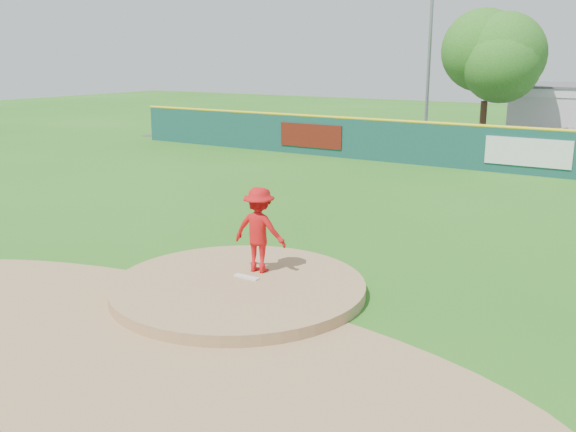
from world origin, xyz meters
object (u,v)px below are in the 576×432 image
Objects in this scene: pitcher at (259,230)px; light_pole_left at (430,37)px; playground_slide at (305,127)px; deciduous_tree at (487,64)px.

pitcher is 27.25m from light_pole_left.
playground_slide is 0.35× the size of deciduous_tree.
pitcher is at bearing -85.34° from deciduous_tree.
deciduous_tree is (-1.97, 24.14, 3.34)m from pitcher.
light_pole_left is (6.51, 3.43, 5.34)m from playground_slide.
playground_slide is at bearing -152.23° from light_pole_left.
light_pole_left reaches higher than deciduous_tree.
deciduous_tree is at bearing -26.57° from light_pole_left.
light_pole_left reaches higher than pitcher.
light_pole_left is (-4.00, 2.00, 1.50)m from deciduous_tree.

